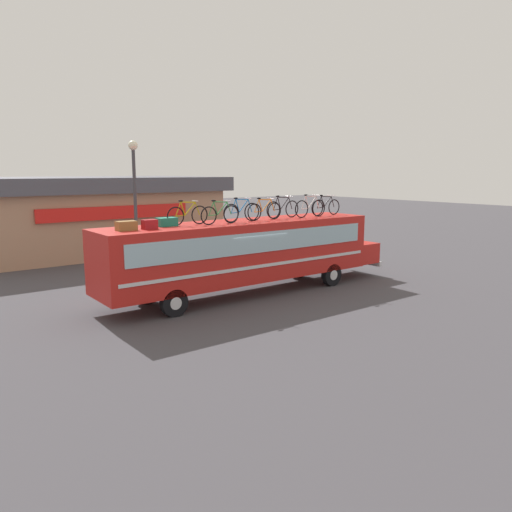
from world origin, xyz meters
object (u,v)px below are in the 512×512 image
at_px(luggage_bag_2, 150,224).
at_px(rooftop_bicycle_5, 283,209).
at_px(rooftop_bicycle_7, 326,207).
at_px(luggage_bag_1, 126,226).
at_px(street_lamp, 135,192).
at_px(bus, 248,251).
at_px(rooftop_bicycle_6, 310,208).
at_px(rooftop_bicycle_3, 242,212).
at_px(rooftop_bicycle_4, 264,211).
at_px(luggage_bag_3, 167,222).
at_px(rooftop_bicycle_1, 188,215).
at_px(rooftop_bicycle_2, 220,214).

height_order(luggage_bag_2, rooftop_bicycle_5, rooftop_bicycle_5).
relative_size(luggage_bag_2, rooftop_bicycle_7, 0.28).
relative_size(luggage_bag_1, rooftop_bicycle_5, 0.37).
distance_m(luggage_bag_2, street_lamp, 5.00).
distance_m(bus, rooftop_bicycle_6, 3.45).
xyz_separation_m(rooftop_bicycle_3, rooftop_bicycle_4, (1.12, 0.01, -0.02)).
bearing_deg(rooftop_bicycle_7, rooftop_bicycle_6, -167.93).
height_order(rooftop_bicycle_4, rooftop_bicycle_5, rooftop_bicycle_5).
xyz_separation_m(bus, rooftop_bicycle_5, (1.91, 0.13, 1.57)).
bearing_deg(bus, luggage_bag_1, -178.47).
bearing_deg(rooftop_bicycle_5, luggage_bag_3, 178.87).
bearing_deg(luggage_bag_1, rooftop_bicycle_3, 0.17).
relative_size(luggage_bag_1, luggage_bag_2, 1.35).
bearing_deg(rooftop_bicycle_1, luggage_bag_1, -174.44).
height_order(luggage_bag_2, rooftop_bicycle_2, rooftop_bicycle_2).
height_order(rooftop_bicycle_2, rooftop_bicycle_5, rooftop_bicycle_5).
height_order(luggage_bag_1, rooftop_bicycle_6, rooftop_bicycle_6).
distance_m(rooftop_bicycle_4, street_lamp, 5.72).
distance_m(rooftop_bicycle_1, rooftop_bicycle_7, 6.82).
bearing_deg(rooftop_bicycle_3, rooftop_bicycle_4, 0.44).
distance_m(bus, rooftop_bicycle_5, 2.47).
xyz_separation_m(rooftop_bicycle_1, rooftop_bicycle_3, (2.22, -0.22, 0.01)).
bearing_deg(bus, rooftop_bicycle_1, 177.74).
xyz_separation_m(luggage_bag_3, rooftop_bicycle_2, (1.86, -0.59, 0.22)).
height_order(luggage_bag_3, rooftop_bicycle_2, rooftop_bicycle_2).
bearing_deg(street_lamp, luggage_bag_2, -108.55).
bearing_deg(rooftop_bicycle_4, luggage_bag_3, 175.26).
distance_m(rooftop_bicycle_3, rooftop_bicycle_5, 2.29).
distance_m(luggage_bag_1, rooftop_bicycle_2, 3.52).
relative_size(bus, luggage_bag_1, 20.28).
bearing_deg(luggage_bag_3, rooftop_bicycle_5, -1.13).
height_order(luggage_bag_3, rooftop_bicycle_7, rooftop_bicycle_7).
relative_size(luggage_bag_2, street_lamp, 0.08).
bearing_deg(rooftop_bicycle_2, rooftop_bicycle_5, 8.14).
relative_size(rooftop_bicycle_1, rooftop_bicycle_7, 0.97).
distance_m(rooftop_bicycle_3, rooftop_bicycle_4, 1.12).
height_order(luggage_bag_3, rooftop_bicycle_4, rooftop_bicycle_4).
xyz_separation_m(rooftop_bicycle_1, street_lamp, (-0.10, 4.30, 0.67)).
xyz_separation_m(luggage_bag_3, rooftop_bicycle_5, (5.28, -0.10, 0.24)).
distance_m(luggage_bag_2, rooftop_bicycle_7, 8.48).
xyz_separation_m(luggage_bag_1, luggage_bag_3, (1.65, 0.36, -0.00)).
relative_size(rooftop_bicycle_7, street_lamp, 0.28).
xyz_separation_m(rooftop_bicycle_6, street_lamp, (-5.74, 4.71, 0.65)).
relative_size(luggage_bag_2, rooftop_bicycle_2, 0.29).
xyz_separation_m(bus, rooftop_bicycle_2, (-1.51, -0.36, 1.55)).
distance_m(luggage_bag_3, rooftop_bicycle_5, 5.28).
xyz_separation_m(bus, luggage_bag_2, (-4.26, -0.26, 1.34)).
relative_size(bus, rooftop_bicycle_4, 7.71).
xyz_separation_m(luggage_bag_1, rooftop_bicycle_6, (8.07, -0.18, 0.25)).
relative_size(rooftop_bicycle_4, street_lamp, 0.28).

